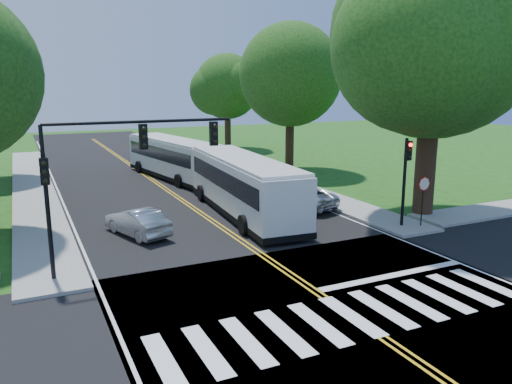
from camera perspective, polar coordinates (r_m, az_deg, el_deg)
ground at (r=16.74m, az=9.77°, el=-13.13°), size 140.00×140.00×0.00m
road at (r=32.33m, az=-8.87°, el=-0.64°), size 14.00×96.00×0.01m
cross_road at (r=16.74m, az=9.77°, el=-13.11°), size 60.00×12.00×0.01m
center_line at (r=36.10m, az=-10.71°, el=0.65°), size 0.36×70.00×0.01m
edge_line_w at (r=35.05m, az=-21.51°, el=-0.34°), size 0.12×70.00×0.01m
edge_line_e at (r=38.35m, az=-0.86°, el=1.54°), size 0.12×70.00×0.01m
crosswalk at (r=16.37m, az=10.81°, el=-13.72°), size 12.60×3.00×0.01m
stop_bar at (r=19.91m, az=15.45°, el=-9.14°), size 6.60×0.40×0.01m
sidewalk_nw at (r=37.92m, az=-24.12°, el=0.43°), size 2.60×40.00×0.15m
sidewalk_ne at (r=41.64m, az=-0.71°, el=2.47°), size 2.60×40.00×0.15m
tree_ne_big at (r=28.52m, az=19.78°, el=16.57°), size 10.80×10.80×14.91m
tree_east_mid at (r=41.61m, az=3.97°, el=13.20°), size 8.40×8.40×11.93m
tree_east_far at (r=56.47m, az=-3.30°, el=11.93°), size 7.20×7.20×10.34m
signal_nw at (r=19.13m, az=-16.07°, el=3.51°), size 7.15×0.46×5.66m
signal_ne at (r=25.68m, az=16.75°, el=2.39°), size 0.30×0.46×4.40m
stop_sign at (r=26.06m, az=18.60°, el=0.32°), size 0.76×0.08×2.53m
bus_lead at (r=27.57m, az=-1.45°, el=0.86°), size 3.63×12.45×3.18m
bus_follow at (r=38.96m, az=-9.48°, el=3.93°), size 4.37×11.98×3.03m
hatchback at (r=24.53m, az=-13.41°, el=-3.36°), size 2.58×4.24×1.32m
suv at (r=29.24m, az=4.84°, el=-0.55°), size 3.64×5.27×1.34m
dark_sedan at (r=35.31m, az=-0.65°, el=1.72°), size 2.34×4.80×1.34m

